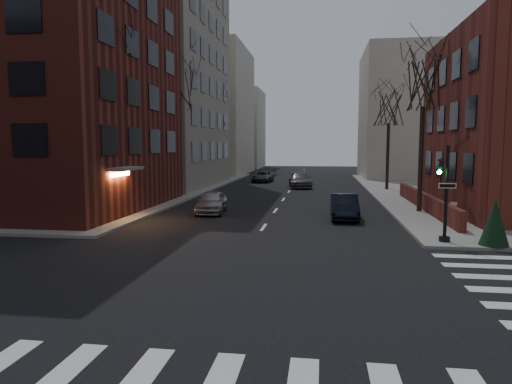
% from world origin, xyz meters
% --- Properties ---
extents(ground, '(160.00, 160.00, 0.00)m').
position_xyz_m(ground, '(0.00, 0.00, 0.00)').
color(ground, black).
rests_on(ground, ground).
extents(building_left_brick, '(15.00, 15.00, 18.00)m').
position_xyz_m(building_left_brick, '(-15.50, 16.50, 9.00)').
color(building_left_brick, maroon).
rests_on(building_left_brick, ground).
extents(building_left_tan, '(18.00, 18.00, 28.00)m').
position_xyz_m(building_left_tan, '(-17.00, 34.00, 14.00)').
color(building_left_tan, gray).
rests_on(building_left_tan, ground).
extents(low_wall_right, '(0.35, 16.00, 1.00)m').
position_xyz_m(low_wall_right, '(9.30, 19.00, 0.65)').
color(low_wall_right, maroon).
rests_on(low_wall_right, sidewalk_far_right).
extents(building_distant_la, '(14.00, 16.00, 18.00)m').
position_xyz_m(building_distant_la, '(-15.00, 55.00, 9.00)').
color(building_distant_la, beige).
rests_on(building_distant_la, ground).
extents(building_distant_ra, '(14.00, 14.00, 16.00)m').
position_xyz_m(building_distant_ra, '(15.00, 50.00, 8.00)').
color(building_distant_ra, beige).
rests_on(building_distant_ra, ground).
extents(building_distant_lb, '(10.00, 12.00, 14.00)m').
position_xyz_m(building_distant_lb, '(-13.00, 72.00, 7.00)').
color(building_distant_lb, beige).
rests_on(building_distant_lb, ground).
extents(traffic_signal, '(0.76, 0.44, 4.00)m').
position_xyz_m(traffic_signal, '(7.94, 8.99, 1.91)').
color(traffic_signal, black).
rests_on(traffic_signal, sidewalk_far_right).
extents(tree_left_a, '(4.18, 4.18, 10.26)m').
position_xyz_m(tree_left_a, '(-8.80, 14.00, 8.47)').
color(tree_left_a, '#2D231C').
rests_on(tree_left_a, sidewalk_far_left).
extents(tree_left_b, '(4.40, 4.40, 10.80)m').
position_xyz_m(tree_left_b, '(-8.80, 26.00, 8.91)').
color(tree_left_b, '#2D231C').
rests_on(tree_left_b, sidewalk_far_left).
extents(tree_left_c, '(3.96, 3.96, 9.72)m').
position_xyz_m(tree_left_c, '(-8.80, 40.00, 8.03)').
color(tree_left_c, '#2D231C').
rests_on(tree_left_c, sidewalk_far_left).
extents(tree_right_a, '(3.96, 3.96, 9.72)m').
position_xyz_m(tree_right_a, '(8.80, 18.00, 8.03)').
color(tree_right_a, '#2D231C').
rests_on(tree_right_a, sidewalk_far_right).
extents(tree_right_b, '(3.74, 3.74, 9.18)m').
position_xyz_m(tree_right_b, '(8.80, 32.00, 7.59)').
color(tree_right_b, '#2D231C').
rests_on(tree_right_b, sidewalk_far_right).
extents(streetlamp_near, '(0.36, 0.36, 6.28)m').
position_xyz_m(streetlamp_near, '(-8.20, 22.00, 4.24)').
color(streetlamp_near, black).
rests_on(streetlamp_near, sidewalk_far_left).
extents(streetlamp_far, '(0.36, 0.36, 6.28)m').
position_xyz_m(streetlamp_far, '(-8.20, 42.00, 4.24)').
color(streetlamp_far, black).
rests_on(streetlamp_far, sidewalk_far_left).
extents(parked_sedan, '(1.51, 4.24, 1.39)m').
position_xyz_m(parked_sedan, '(4.17, 15.28, 0.70)').
color(parked_sedan, black).
rests_on(parked_sedan, ground).
extents(car_lane_silver, '(1.98, 4.19, 1.38)m').
position_xyz_m(car_lane_silver, '(-3.78, 16.39, 0.69)').
color(car_lane_silver, '#98999D').
rests_on(car_lane_silver, ground).
extents(car_lane_gray, '(2.71, 5.33, 1.48)m').
position_xyz_m(car_lane_gray, '(0.80, 34.09, 0.74)').
color(car_lane_gray, '#46464B').
rests_on(car_lane_gray, ground).
extents(car_lane_far, '(2.20, 4.42, 1.20)m').
position_xyz_m(car_lane_far, '(-3.71, 40.26, 0.60)').
color(car_lane_far, '#39383D').
rests_on(car_lane_far, ground).
extents(sandwich_board, '(0.53, 0.60, 0.80)m').
position_xyz_m(sandwich_board, '(10.43, 16.26, 0.55)').
color(sandwich_board, silver).
rests_on(sandwich_board, sidewalk_far_right).
extents(evergreen_shrub, '(1.24, 1.24, 1.89)m').
position_xyz_m(evergreen_shrub, '(9.76, 8.50, 1.09)').
color(evergreen_shrub, black).
rests_on(evergreen_shrub, sidewalk_far_right).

